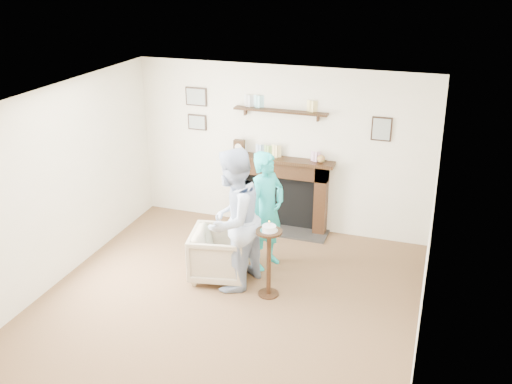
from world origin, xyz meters
TOP-DOWN VIEW (x-y plane):
  - ground at (0.00, 0.00)m, footprint 5.00×5.00m
  - room_shell at (-0.00, 0.69)m, footprint 4.54×5.02m
  - armchair at (-0.30, 0.73)m, footprint 0.85×0.84m
  - man at (-0.06, 0.60)m, footprint 0.86×1.02m
  - woman at (0.18, 1.22)m, footprint 0.60×0.70m
  - pedestal_table at (0.43, 0.52)m, footprint 0.32×0.32m

SIDE VIEW (x-z plane):
  - ground at x=0.00m, z-range 0.00..0.00m
  - armchair at x=-0.30m, z-range -0.33..0.33m
  - man at x=-0.06m, z-range -0.92..0.92m
  - woman at x=0.18m, z-range -0.81..0.81m
  - pedestal_table at x=0.43m, z-range 0.12..1.14m
  - room_shell at x=0.00m, z-range 0.36..2.88m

